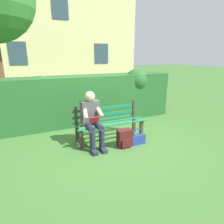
% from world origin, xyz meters
% --- Properties ---
extents(ground, '(60.00, 60.00, 0.00)m').
position_xyz_m(ground, '(0.00, 0.00, 0.00)').
color(ground, '#3D6B2D').
extents(park_bench, '(1.63, 0.50, 0.83)m').
position_xyz_m(park_bench, '(0.00, -0.07, 0.41)').
color(park_bench, '#4C3828').
rests_on(park_bench, ground).
extents(person_seated, '(0.44, 0.73, 1.17)m').
position_xyz_m(person_seated, '(0.47, 0.10, 0.62)').
color(person_seated, '#4C4C51').
rests_on(person_seated, ground).
extents(hedge_backdrop, '(5.01, 0.86, 1.49)m').
position_xyz_m(hedge_backdrop, '(-0.00, -1.44, 0.72)').
color(hedge_backdrop, '#265B28').
rests_on(hedge_backdrop, ground).
extents(building_facade, '(9.60, 3.11, 7.13)m').
position_xyz_m(building_facade, '(-0.53, -9.56, 3.56)').
color(building_facade, beige).
rests_on(building_facade, ground).
extents(backpack, '(0.31, 0.24, 0.38)m').
position_xyz_m(backpack, '(-0.13, 0.47, 0.19)').
color(backpack, '#4C1919').
rests_on(backpack, ground).
extents(handbag, '(0.35, 0.13, 0.37)m').
position_xyz_m(handbag, '(-0.45, 0.47, 0.12)').
color(handbag, navy).
rests_on(handbag, ground).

